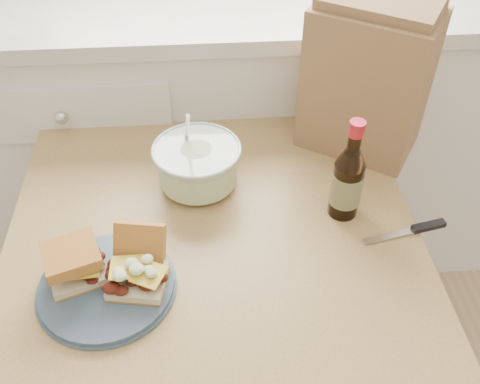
{
  "coord_description": "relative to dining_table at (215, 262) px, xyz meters",
  "views": [
    {
      "loc": [
        -0.13,
        0.24,
        1.53
      ],
      "look_at": [
        -0.08,
        1.03,
        0.79
      ],
      "focal_mm": 40.0,
      "sensor_mm": 36.0,
      "label": 1
    }
  ],
  "objects": [
    {
      "name": "beer_bottle",
      "position": [
        0.28,
        0.04,
        0.19
      ],
      "size": [
        0.07,
        0.07,
        0.24
      ],
      "rotation": [
        0.0,
        0.0,
        -0.25
      ],
      "color": "black",
      "rests_on": "dining_table"
    },
    {
      "name": "cabinet_run",
      "position": [
        0.13,
        0.69,
        -0.13
      ],
      "size": [
        2.5,
        0.64,
        0.94
      ],
      "color": "white",
      "rests_on": "ground"
    },
    {
      "name": "sandwich_left",
      "position": [
        -0.26,
        -0.11,
        0.16
      ],
      "size": [
        0.12,
        0.12,
        0.07
      ],
      "rotation": [
        0.0,
        0.0,
        0.34
      ],
      "color": "beige",
      "rests_on": "plate"
    },
    {
      "name": "coleslaw_bowl",
      "position": [
        -0.03,
        0.15,
        0.15
      ],
      "size": [
        0.2,
        0.2,
        0.2
      ],
      "color": "#B7C5BE",
      "rests_on": "dining_table"
    },
    {
      "name": "dining_table",
      "position": [
        0.0,
        0.0,
        0.0
      ],
      "size": [
        0.86,
        0.86,
        0.71
      ],
      "rotation": [
        0.0,
        0.0,
        0.01
      ],
      "color": "tan",
      "rests_on": "ground"
    },
    {
      "name": "plate",
      "position": [
        -0.2,
        -0.14,
        0.11
      ],
      "size": [
        0.25,
        0.25,
        0.02
      ],
      "primitive_type": "cylinder",
      "color": "#3C5061",
      "rests_on": "dining_table"
    },
    {
      "name": "sandwich_right",
      "position": [
        -0.14,
        -0.12,
        0.15
      ],
      "size": [
        0.12,
        0.15,
        0.09
      ],
      "rotation": [
        0.0,
        0.0,
        -0.18
      ],
      "color": "beige",
      "rests_on": "plate"
    },
    {
      "name": "paper_bag",
      "position": [
        0.37,
        0.28,
        0.28
      ],
      "size": [
        0.31,
        0.29,
        0.34
      ],
      "primitive_type": "cube",
      "rotation": [
        0.0,
        0.0,
        -0.57
      ],
      "color": "#926D46",
      "rests_on": "dining_table"
    },
    {
      "name": "knife",
      "position": [
        0.43,
        -0.03,
        0.11
      ],
      "size": [
        0.18,
        0.05,
        0.01
      ],
      "rotation": [
        0.0,
        0.0,
        0.21
      ],
      "color": "silver",
      "rests_on": "dining_table"
    }
  ]
}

